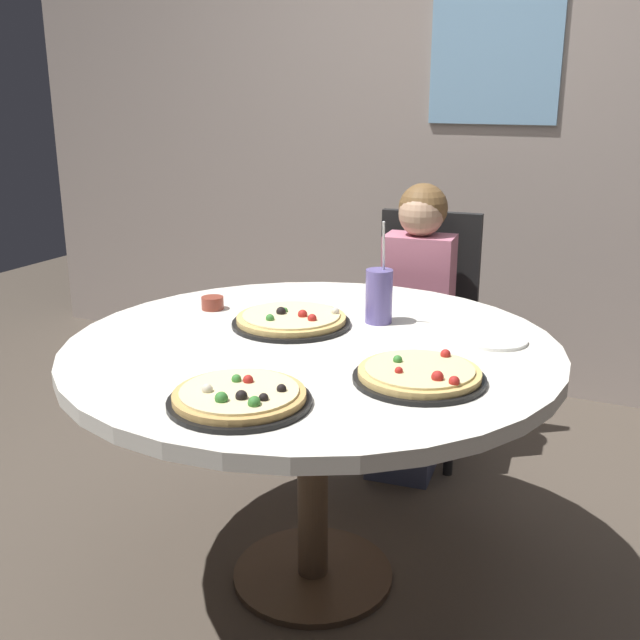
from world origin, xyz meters
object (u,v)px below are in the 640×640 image
Objects in this scene: dining_table at (312,371)px; plate_small at (494,340)px; pizza_cheese at (420,375)px; sauce_bowl at (213,303)px; pizza_veggie at (291,320)px; pizza_pepperoni at (240,397)px; diner_child at (412,344)px; chair_wooden at (423,319)px; soda_cup at (379,296)px.

plate_small is (0.45, 0.22, 0.09)m from dining_table.
sauce_bowl is (-0.78, 0.31, 0.00)m from pizza_cheese.
pizza_veggie is at bearing -8.44° from sauce_bowl.
pizza_pepperoni reaches higher than sauce_bowl.
diner_child is 3.40× the size of pizza_cheese.
diner_child reaches higher than dining_table.
sauce_bowl is 0.39× the size of plate_small.
sauce_bowl is at bearing 158.56° from pizza_cheese.
pizza_veggie is (-0.11, -0.92, 0.24)m from chair_wooden.
pizza_veggie and pizza_pepperoni have the same top height.
diner_child is at bearing 109.17° from pizza_cheese.
soda_cup reaches higher than sauce_bowl.
dining_table is 0.51m from plate_small.
pizza_veggie is 4.98× the size of sauce_bowl.
sauce_bowl is (-0.42, -0.88, 0.24)m from chair_wooden.
plate_small is at bearing 75.86° from pizza_cheese.
dining_table is 4.26× the size of pizza_cheese.
chair_wooden is at bearing 95.41° from diner_child.
plate_small reaches higher than dining_table.
pizza_pepperoni is at bearing -94.39° from soda_cup.
pizza_veggie is at bearing 151.32° from pizza_cheese.
pizza_cheese is 0.38m from plate_small.
pizza_cheese is 0.99× the size of pizza_pepperoni.
diner_child is (0.01, 0.85, -0.18)m from dining_table.
pizza_veggie is at bearing -97.02° from chair_wooden.
soda_cup is at bearing 32.27° from pizza_veggie.
chair_wooden reaches higher than plate_small.
diner_child is at bearing 58.04° from sauce_bowl.
pizza_pepperoni reaches higher than dining_table.
chair_wooden is 0.88× the size of diner_child.
plate_small is (0.35, -0.03, -0.08)m from soda_cup.
soda_cup is 0.53m from sauce_bowl.
pizza_veggie is (-0.12, 0.11, 0.10)m from dining_table.
dining_table is at bearing 95.38° from pizza_pepperoni.
chair_wooden is at bearing 64.59° from sauce_bowl.
diner_child is 15.46× the size of sauce_bowl.
pizza_cheese is 0.44m from pizza_pepperoni.
diner_child reaches higher than pizza_pepperoni.
pizza_veggie is at bearing -100.02° from diner_child.
sauce_bowl is 0.88m from plate_small.
pizza_pepperoni is (0.05, -1.49, 0.24)m from chair_wooden.
soda_cup is at bearing 69.04° from dining_table.
chair_wooden is 0.96m from plate_small.
chair_wooden reaches higher than pizza_pepperoni.
dining_table is 0.46m from pizza_pepperoni.
sauce_bowl is (-0.30, 0.04, 0.00)m from pizza_veggie.
diner_child is at bearing 98.38° from soda_cup.
pizza_veggie reaches higher than plate_small.
pizza_veggie is 1.94× the size of plate_small.
plate_small is (0.46, -0.82, 0.22)m from chair_wooden.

